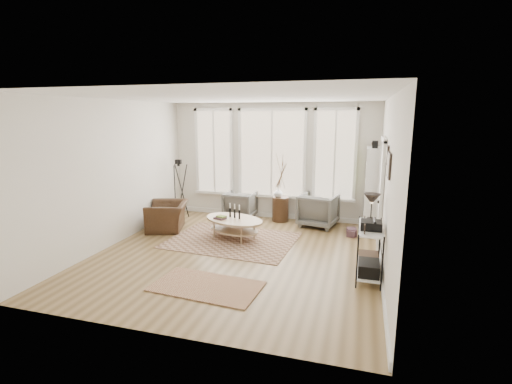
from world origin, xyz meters
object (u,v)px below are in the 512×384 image
(bookcase, at_px, (372,190))
(coffee_table, at_px, (234,223))
(armchair_right, at_px, (318,210))
(accent_chair, at_px, (167,216))
(low_shelf, at_px, (370,246))
(armchair_left, at_px, (241,205))
(side_table, at_px, (281,189))

(bookcase, height_order, coffee_table, bookcase)
(armchair_right, height_order, accent_chair, armchair_right)
(low_shelf, bearing_deg, armchair_left, 138.68)
(low_shelf, bearing_deg, side_table, 127.15)
(low_shelf, distance_m, armchair_left, 4.16)
(accent_chair, bearing_deg, coffee_table, 65.98)
(low_shelf, relative_size, armchair_right, 1.53)
(coffee_table, height_order, armchair_left, armchair_left)
(armchair_right, xyz_separation_m, side_table, (-0.95, 0.16, 0.43))
(coffee_table, height_order, side_table, side_table)
(coffee_table, bearing_deg, armchair_left, 103.04)
(bookcase, distance_m, armchair_left, 3.24)
(armchair_left, height_order, accent_chair, armchair_left)
(bookcase, bearing_deg, coffee_table, -154.33)
(bookcase, bearing_deg, low_shelf, -91.28)
(coffee_table, relative_size, accent_chair, 1.64)
(bookcase, xyz_separation_m, side_table, (-2.14, 0.22, -0.14))
(accent_chair, bearing_deg, low_shelf, 55.12)
(low_shelf, bearing_deg, accent_chair, 163.12)
(side_table, distance_m, accent_chair, 2.78)
(bookcase, distance_m, side_table, 2.15)
(armchair_right, distance_m, side_table, 1.06)
(armchair_right, bearing_deg, bookcase, -172.28)
(bookcase, relative_size, coffee_table, 1.29)
(coffee_table, bearing_deg, accent_chair, 173.98)
(armchair_left, bearing_deg, coffee_table, 105.89)
(bookcase, xyz_separation_m, accent_chair, (-4.49, -1.18, -0.64))
(accent_chair, bearing_deg, bookcase, 86.67)
(bookcase, height_order, armchair_left, bookcase)
(low_shelf, distance_m, accent_chair, 4.64)
(coffee_table, xyz_separation_m, side_table, (0.68, 1.58, 0.48))
(bookcase, bearing_deg, armchair_left, 175.95)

